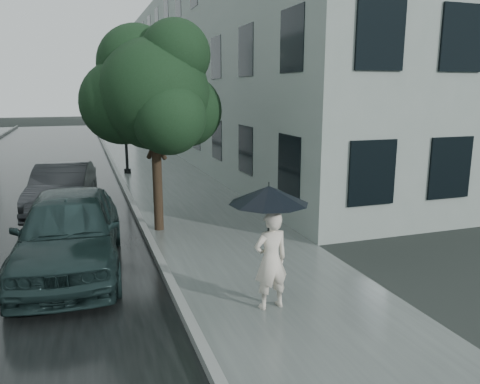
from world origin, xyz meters
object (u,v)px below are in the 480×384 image
object	(u,v)px
lamp_post	(120,103)
car_far	(63,188)
street_tree	(153,92)
car_near	(70,231)
pedestrian	(271,260)

from	to	relation	value
lamp_post	car_far	xyz separation A→B (m)	(-2.22, -5.97, -2.22)
street_tree	lamp_post	bearing A→B (deg)	90.60
car_near	pedestrian	bearing A→B (deg)	-37.73
pedestrian	lamp_post	distance (m)	13.72
street_tree	car_far	world-z (taller)	street_tree
street_tree	car_near	size ratio (longest dim) A/B	1.09
pedestrian	car_near	bearing A→B (deg)	-48.43
lamp_post	pedestrian	bearing A→B (deg)	-92.31
street_tree	lamp_post	size ratio (longest dim) A/B	1.00
lamp_post	car_near	xyz separation A→B (m)	(-1.95, -10.79, -2.11)
car_near	car_far	distance (m)	4.83
pedestrian	car_far	size ratio (longest dim) A/B	0.38
street_tree	car_far	size ratio (longest dim) A/B	1.22
pedestrian	car_far	bearing A→B (deg)	-72.91
pedestrian	car_near	size ratio (longest dim) A/B	0.34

